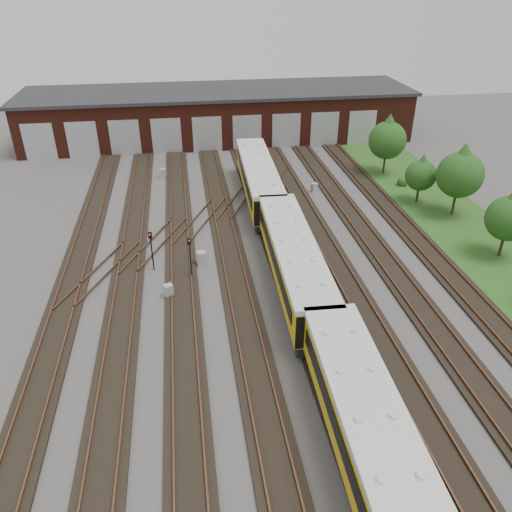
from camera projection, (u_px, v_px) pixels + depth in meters
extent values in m
plane|color=#464441|center=(271.00, 307.00, 34.19)|extent=(120.00, 120.00, 0.00)
cube|color=black|center=(59.00, 325.00, 32.32)|extent=(2.40, 70.00, 0.18)
cube|color=brown|center=(47.00, 324.00, 32.15)|extent=(0.10, 70.00, 0.15)
cube|color=brown|center=(70.00, 321.00, 32.33)|extent=(0.10, 70.00, 0.15)
cube|color=black|center=(122.00, 319.00, 32.84)|extent=(2.40, 70.00, 0.18)
cube|color=brown|center=(110.00, 318.00, 32.67)|extent=(0.10, 70.00, 0.15)
cube|color=brown|center=(133.00, 316.00, 32.85)|extent=(0.10, 70.00, 0.15)
cube|color=black|center=(183.00, 313.00, 33.37)|extent=(2.40, 70.00, 0.18)
cube|color=brown|center=(172.00, 312.00, 33.19)|extent=(0.10, 70.00, 0.15)
cube|color=brown|center=(194.00, 310.00, 33.38)|extent=(0.10, 70.00, 0.15)
cube|color=black|center=(242.00, 308.00, 33.89)|extent=(2.40, 70.00, 0.18)
cube|color=brown|center=(232.00, 307.00, 33.71)|extent=(0.10, 70.00, 0.15)
cube|color=brown|center=(253.00, 305.00, 33.90)|extent=(0.10, 70.00, 0.15)
cube|color=black|center=(300.00, 303.00, 34.41)|extent=(2.40, 70.00, 0.18)
cube|color=brown|center=(290.00, 302.00, 34.23)|extent=(0.10, 70.00, 0.15)
cube|color=brown|center=(310.00, 300.00, 34.42)|extent=(0.10, 70.00, 0.15)
cube|color=black|center=(355.00, 298.00, 34.93)|extent=(2.40, 70.00, 0.18)
cube|color=brown|center=(346.00, 297.00, 34.75)|extent=(0.10, 70.00, 0.15)
cube|color=brown|center=(365.00, 295.00, 34.94)|extent=(0.10, 70.00, 0.15)
cube|color=black|center=(409.00, 293.00, 35.45)|extent=(2.40, 70.00, 0.18)
cube|color=brown|center=(400.00, 292.00, 35.28)|extent=(0.10, 70.00, 0.15)
cube|color=brown|center=(419.00, 290.00, 35.46)|extent=(0.10, 70.00, 0.15)
cube|color=black|center=(462.00, 288.00, 35.97)|extent=(2.40, 70.00, 0.18)
cube|color=brown|center=(453.00, 287.00, 35.80)|extent=(0.10, 70.00, 0.15)
cube|color=brown|center=(472.00, 286.00, 35.99)|extent=(0.10, 70.00, 0.15)
cube|color=brown|center=(156.00, 243.00, 41.58)|extent=(5.40, 9.62, 0.15)
cube|color=brown|center=(201.00, 219.00, 45.52)|extent=(5.40, 9.62, 0.15)
cube|color=brown|center=(239.00, 199.00, 49.47)|extent=(5.40, 9.62, 0.15)
cube|color=brown|center=(101.00, 272.00, 37.63)|extent=(5.40, 9.62, 0.15)
cube|color=brown|center=(272.00, 182.00, 53.41)|extent=(5.40, 9.62, 0.15)
cube|color=#531F14|center=(219.00, 115.00, 66.92)|extent=(50.00, 12.00, 6.00)
cube|color=#2C2B2E|center=(218.00, 91.00, 65.34)|extent=(51.00, 12.50, 0.40)
cube|color=#AAADAF|center=(39.00, 142.00, 59.30)|extent=(3.60, 0.12, 4.40)
cube|color=#AAADAF|center=(83.00, 140.00, 59.95)|extent=(3.60, 0.12, 4.40)
cube|color=#AAADAF|center=(125.00, 138.00, 60.60)|extent=(3.60, 0.12, 4.40)
cube|color=#AAADAF|center=(167.00, 136.00, 61.25)|extent=(3.60, 0.12, 4.40)
cube|color=#AAADAF|center=(207.00, 135.00, 61.91)|extent=(3.60, 0.12, 4.40)
cube|color=#AAADAF|center=(247.00, 133.00, 62.56)|extent=(3.60, 0.12, 4.40)
cube|color=#AAADAF|center=(286.00, 131.00, 63.21)|extent=(3.60, 0.12, 4.40)
cube|color=#AAADAF|center=(324.00, 129.00, 63.86)|extent=(3.60, 0.12, 4.40)
cube|color=#AAADAF|center=(362.00, 128.00, 64.52)|extent=(3.60, 0.12, 4.40)
cube|color=#22531B|center=(458.00, 224.00, 45.22)|extent=(8.00, 55.00, 0.05)
cube|color=black|center=(368.00, 466.00, 22.49)|extent=(3.06, 16.45, 0.66)
cube|color=#E8B80C|center=(372.00, 443.00, 21.72)|extent=(3.39, 16.47, 2.40)
cube|color=silver|center=(376.00, 421.00, 21.04)|extent=(3.50, 16.47, 0.33)
cube|color=black|center=(340.00, 442.00, 21.44)|extent=(0.55, 14.41, 0.93)
cube|color=black|center=(405.00, 436.00, 21.73)|extent=(0.55, 14.41, 0.93)
cube|color=black|center=(293.00, 278.00, 36.18)|extent=(3.06, 16.45, 0.66)
cube|color=#E8B80C|center=(293.00, 259.00, 35.41)|extent=(3.39, 16.47, 2.40)
cube|color=silver|center=(294.00, 243.00, 34.73)|extent=(3.50, 16.47, 0.33)
cube|color=black|center=(273.00, 257.00, 35.13)|extent=(0.55, 14.41, 0.93)
cube|color=black|center=(313.00, 255.00, 35.42)|extent=(0.55, 14.41, 0.93)
cube|color=black|center=(258.00, 193.00, 49.87)|extent=(3.06, 16.45, 0.66)
cube|color=#E8B80C|center=(258.00, 178.00, 49.10)|extent=(3.39, 16.47, 2.40)
cube|color=silver|center=(259.00, 165.00, 48.42)|extent=(3.50, 16.47, 0.33)
cube|color=black|center=(244.00, 176.00, 48.82)|extent=(0.55, 14.41, 0.93)
cube|color=black|center=(273.00, 175.00, 49.11)|extent=(0.55, 14.41, 0.93)
cylinder|color=black|center=(152.00, 254.00, 37.68)|extent=(0.10, 0.10, 2.73)
cube|color=black|center=(150.00, 235.00, 36.87)|extent=(0.30, 0.23, 0.52)
sphere|color=red|center=(150.00, 235.00, 36.72)|extent=(0.12, 0.12, 0.12)
cylinder|color=black|center=(191.00, 261.00, 36.69)|extent=(0.10, 0.10, 2.85)
cube|color=black|center=(189.00, 241.00, 35.86)|extent=(0.27, 0.18, 0.50)
sphere|color=red|center=(189.00, 241.00, 35.72)|extent=(0.12, 0.12, 0.12)
cylinder|color=black|center=(299.00, 242.00, 40.07)|extent=(0.09, 0.09, 2.12)
cube|color=black|center=(300.00, 227.00, 39.43)|extent=(0.24, 0.18, 0.44)
sphere|color=red|center=(300.00, 227.00, 39.31)|extent=(0.11, 0.11, 0.11)
cylinder|color=black|center=(283.00, 199.00, 47.31)|extent=(0.09, 0.09, 2.23)
cube|color=black|center=(283.00, 186.00, 46.64)|extent=(0.26, 0.19, 0.45)
sphere|color=red|center=(284.00, 185.00, 46.51)|extent=(0.11, 0.11, 0.11)
cube|color=#ACAFB1|center=(169.00, 291.00, 34.97)|extent=(0.74, 0.68, 1.00)
cube|color=#ACAFB1|center=(163.00, 173.00, 54.92)|extent=(0.78, 0.72, 1.05)
cube|color=#ACAFB1|center=(201.00, 258.00, 38.72)|extent=(0.71, 0.60, 1.15)
cube|color=#ACAFB1|center=(263.00, 187.00, 51.81)|extent=(0.61, 0.55, 0.87)
cube|color=#ACAFB1|center=(314.00, 188.00, 51.51)|extent=(0.66, 0.60, 0.93)
cylinder|color=#362418|center=(384.00, 165.00, 55.77)|extent=(0.23, 0.23, 2.09)
sphere|color=#1D4413|center=(387.00, 140.00, 54.37)|extent=(4.07, 4.07, 4.07)
cone|color=#1D4413|center=(389.00, 127.00, 53.65)|extent=(3.49, 3.49, 2.91)
cylinder|color=#362418|center=(417.00, 195.00, 49.08)|extent=(0.23, 0.23, 1.53)
sphere|color=#1D4413|center=(421.00, 175.00, 48.06)|extent=(2.98, 2.98, 2.98)
cone|color=#1D4413|center=(423.00, 165.00, 47.53)|extent=(2.55, 2.55, 2.13)
cylinder|color=#362418|center=(454.00, 204.00, 46.43)|extent=(0.23, 0.23, 2.15)
sphere|color=#1D4413|center=(460.00, 175.00, 45.00)|extent=(4.18, 4.18, 4.18)
cone|color=#1D4413|center=(463.00, 159.00, 44.25)|extent=(3.58, 3.58, 2.99)
cylinder|color=#362418|center=(501.00, 246.00, 39.75)|extent=(0.24, 0.24, 1.82)
sphere|color=#1D4413|center=(509.00, 219.00, 38.53)|extent=(3.55, 3.55, 3.55)
sphere|color=#1D4413|center=(403.00, 181.00, 52.96)|extent=(1.10, 1.10, 1.10)
sphere|color=#1D4413|center=(388.00, 151.00, 61.34)|extent=(1.26, 1.26, 1.26)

